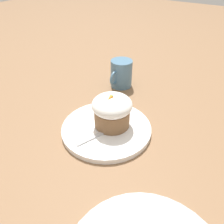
% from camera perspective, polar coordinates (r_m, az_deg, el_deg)
% --- Properties ---
extents(ground_plane, '(4.00, 4.00, 0.00)m').
position_cam_1_polar(ground_plane, '(0.59, -1.45, -4.83)').
color(ground_plane, '#846042').
extents(dessert_plate, '(0.24, 0.24, 0.01)m').
position_cam_1_polar(dessert_plate, '(0.58, -1.46, -4.30)').
color(dessert_plate, white).
rests_on(dessert_plate, ground_plane).
extents(carrot_cake, '(0.10, 0.10, 0.09)m').
position_cam_1_polar(carrot_cake, '(0.55, -0.00, 0.45)').
color(carrot_cake, brown).
rests_on(carrot_cake, dessert_plate).
extents(spoon, '(0.13, 0.06, 0.01)m').
position_cam_1_polar(spoon, '(0.56, -0.69, -4.76)').
color(spoon, silver).
rests_on(spoon, dessert_plate).
extents(coffee_cup, '(0.10, 0.07, 0.09)m').
position_cam_1_polar(coffee_cup, '(0.77, 2.39, 9.98)').
color(coffee_cup, teal).
rests_on(coffee_cup, ground_plane).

